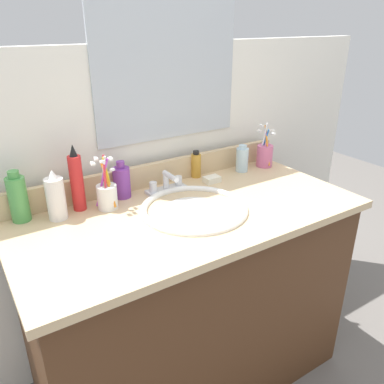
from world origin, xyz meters
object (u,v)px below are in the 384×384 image
Objects in this scene: bottle_gel_clear at (242,159)px; soap_bar at (212,179)px; bottle_lotion_white at (56,197)px; bottle_cream_purple at (122,182)px; bottle_oil_amber at (196,165)px; cup_pink at (265,155)px; bottle_toner_green at (18,198)px; bottle_spray_red at (77,181)px; faucet at (167,185)px; cup_white_ceramic at (107,195)px.

bottle_gel_clear is 0.19m from soap_bar.
bottle_cream_purple is at bearing 10.11° from bottle_lotion_white.
bottle_lotion_white is at bearing 178.16° from soap_bar.
bottle_lotion_white reaches higher than bottle_oil_amber.
cup_pink is (0.12, -0.01, -0.00)m from bottle_gel_clear.
bottle_toner_green is (-0.35, 0.01, 0.02)m from bottle_cream_purple.
bottle_gel_clear is at bearing -2.36° from bottle_toner_green.
bottle_gel_clear is (0.71, -0.01, -0.05)m from bottle_spray_red.
bottle_toner_green reaches higher than bottle_gel_clear.
cup_white_ceramic is at bearing -176.54° from faucet.
cup_pink reaches higher than bottle_gel_clear.
bottle_spray_red is at bearing 151.99° from cup_white_ceramic.
soap_bar is (0.02, -0.08, -0.04)m from bottle_oil_amber.
bottle_toner_green is 0.88× the size of cup_pink.
bottle_oil_amber is (0.18, 0.07, 0.02)m from faucet.
bottle_cream_purple is 0.59× the size of bottle_spray_red.
bottle_cream_purple is 0.67m from cup_pink.
cup_pink reaches higher than cup_white_ceramic.
bottle_spray_red reaches higher than faucet.
cup_white_ceramic is (0.08, -0.04, -0.05)m from bottle_spray_red.
bottle_spray_red is 0.71m from bottle_gel_clear.
bottle_spray_red is at bearing -175.80° from bottle_oil_amber.
cup_white_ceramic is at bearing -168.99° from bottle_oil_amber.
soap_bar is at bearing -0.40° from cup_white_ceramic.
bottle_oil_amber is 0.69m from bottle_toner_green.
cup_white_ceramic reaches higher than bottle_lotion_white.
cup_pink is (0.91, 0.01, -0.02)m from bottle_lotion_white.
faucet is 0.34m from bottle_spray_red.
faucet is at bearing -5.24° from bottle_spray_red.
cup_white_ceramic is at bearing -143.42° from bottle_cream_purple.
bottle_gel_clear is (0.20, -0.05, 0.00)m from bottle_oil_amber.
bottle_gel_clear is at bearing 2.93° from cup_white_ceramic.
bottle_spray_red is at bearing 178.69° from cup_pink.
bottle_oil_amber is 0.58× the size of cup_pink.
bottle_cream_purple is at bearing 36.58° from cup_white_ceramic.
bottle_gel_clear is (0.38, 0.02, 0.03)m from faucet.
cup_white_ceramic is at bearing -178.03° from cup_pink.
bottle_spray_red is 0.09m from bottle_lotion_white.
faucet is at bearing -177.41° from bottle_gel_clear.
cup_pink is 0.31m from soap_bar.
faucet is 2.50× the size of soap_bar.
faucet is 0.38m from bottle_gel_clear.
bottle_cream_purple is at bearing 164.19° from faucet.
faucet is 0.24m from cup_white_ceramic.
bottle_toner_green is 2.68× the size of soap_bar.
bottle_oil_amber is at bearing 1.08° from bottle_toner_green.
bottle_gel_clear is 0.59× the size of cup_pink.
bottle_oil_amber is at bearing 6.36° from bottle_lotion_white.
soap_bar is (-0.18, -0.03, -0.04)m from bottle_gel_clear.
cup_white_ceramic reaches higher than bottle_toner_green.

